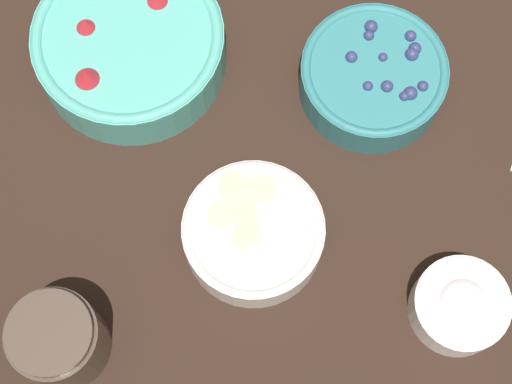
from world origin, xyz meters
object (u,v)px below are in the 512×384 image
Objects in this scene: jar_chocolate at (60,340)px; bowl_bananas at (253,233)px; bowl_strawberries at (129,44)px; bowl_blueberries at (373,76)px; bowl_cream at (460,305)px.

bowl_bananas is at bearing 34.91° from jar_chocolate.
bowl_bananas is 0.23m from jar_chocolate.
bowl_strawberries is 1.44× the size of bowl_bananas.
bowl_strawberries is at bearing 176.70° from bowl_blueberries.
bowl_bananas is 0.23m from bowl_cream.
bowl_strawberries reaches higher than bowl_bananas.
bowl_cream is (0.38, -0.27, -0.01)m from bowl_strawberries.
bowl_blueberries is 0.28m from bowl_cream.
jar_chocolate is at bearing -133.67° from bowl_blueberries.
bowl_strawberries is 2.31× the size of jar_chocolate.
bowl_strawberries is 0.35m from jar_chocolate.
bowl_blueberries reaches higher than bowl_cream.
bowl_cream is at bearing -15.64° from bowl_bananas.
bowl_cream is 0.42m from jar_chocolate.
bowl_blueberries reaches higher than bowl_bananas.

